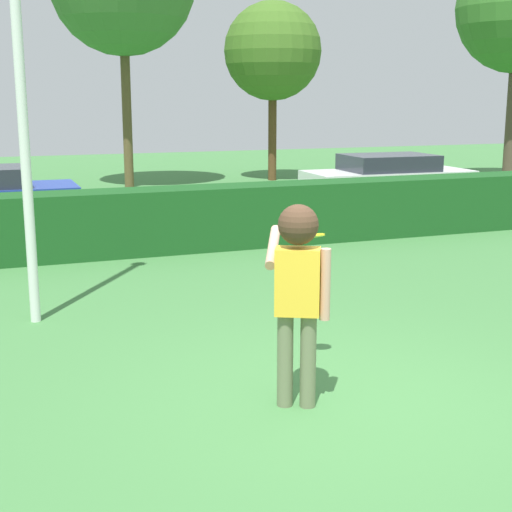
{
  "coord_description": "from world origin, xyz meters",
  "views": [
    {
      "loc": [
        -2.9,
        -5.51,
        2.67
      ],
      "look_at": [
        -0.41,
        1.07,
        1.15
      ],
      "focal_mm": 51.93,
      "sensor_mm": 36.0,
      "label": 1
    }
  ],
  "objects_px": {
    "person": "(298,279)",
    "birch_tree": "(273,52)",
    "parked_car_white": "(388,177)",
    "lamppost": "(15,4)",
    "frisbee": "(313,236)"
  },
  "relations": [
    {
      "from": "person",
      "to": "birch_tree",
      "type": "height_order",
      "value": "birch_tree"
    },
    {
      "from": "birch_tree",
      "to": "parked_car_white",
      "type": "bearing_deg",
      "value": -83.78
    },
    {
      "from": "lamppost",
      "to": "birch_tree",
      "type": "height_order",
      "value": "lamppost"
    },
    {
      "from": "birch_tree",
      "to": "lamppost",
      "type": "bearing_deg",
      "value": -122.39
    },
    {
      "from": "frisbee",
      "to": "parked_car_white",
      "type": "distance_m",
      "value": 11.94
    },
    {
      "from": "frisbee",
      "to": "lamppost",
      "type": "height_order",
      "value": "lamppost"
    },
    {
      "from": "parked_car_white",
      "to": "frisbee",
      "type": "bearing_deg",
      "value": -124.17
    },
    {
      "from": "lamppost",
      "to": "parked_car_white",
      "type": "bearing_deg",
      "value": 38.33
    },
    {
      "from": "birch_tree",
      "to": "person",
      "type": "bearing_deg",
      "value": -111.27
    },
    {
      "from": "parked_car_white",
      "to": "lamppost",
      "type": "bearing_deg",
      "value": -141.67
    },
    {
      "from": "person",
      "to": "lamppost",
      "type": "relative_size",
      "value": 0.27
    },
    {
      "from": "person",
      "to": "parked_car_white",
      "type": "xyz_separation_m",
      "value": [
        7.21,
        10.65,
        -0.46
      ]
    },
    {
      "from": "frisbee",
      "to": "lamppost",
      "type": "xyz_separation_m",
      "value": [
        -2.46,
        2.62,
        2.32
      ]
    },
    {
      "from": "frisbee",
      "to": "birch_tree",
      "type": "xyz_separation_m",
      "value": [
        6.03,
        16.0,
        2.7
      ]
    },
    {
      "from": "frisbee",
      "to": "parked_car_white",
      "type": "height_order",
      "value": "frisbee"
    }
  ]
}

